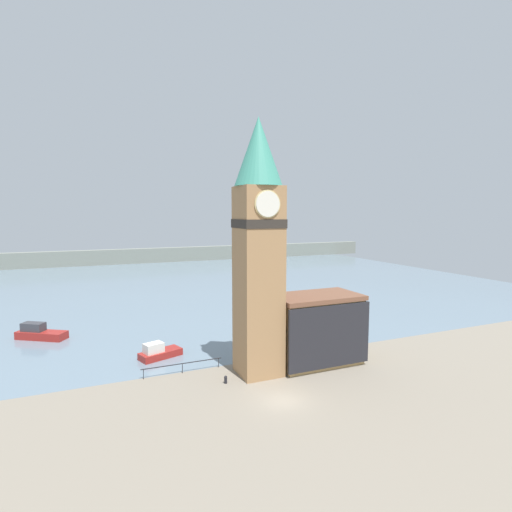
# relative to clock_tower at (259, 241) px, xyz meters

# --- Properties ---
(ground_plane) EXTENTS (160.00, 160.00, 0.00)m
(ground_plane) POSITION_rel_clock_tower_xyz_m (-0.46, -6.81, -14.23)
(ground_plane) COLOR gray
(water) EXTENTS (160.00, 120.00, 0.00)m
(water) POSITION_rel_clock_tower_xyz_m (-0.46, 63.40, -14.24)
(water) COLOR slate
(water) RESTS_ON ground_plane
(far_shoreline) EXTENTS (180.00, 3.00, 5.00)m
(far_shoreline) POSITION_rel_clock_tower_xyz_m (-0.46, 103.40, -11.73)
(far_shoreline) COLOR gray
(far_shoreline) RESTS_ON water
(pier_railing) EXTENTS (8.72, 0.08, 1.09)m
(pier_railing) POSITION_rel_clock_tower_xyz_m (-7.52, 3.15, -13.30)
(pier_railing) COLOR #232328
(pier_railing) RESTS_ON ground_plane
(clock_tower) EXTENTS (4.97, 4.97, 26.77)m
(clock_tower) POSITION_rel_clock_tower_xyz_m (0.00, 0.00, 0.00)
(clock_tower) COLOR #9E754C
(clock_tower) RESTS_ON ground_plane
(pier_building) EXTENTS (10.05, 5.97, 7.91)m
(pier_building) POSITION_rel_clock_tower_xyz_m (7.27, 0.15, -10.26)
(pier_building) COLOR tan
(pier_building) RESTS_ON ground_plane
(boat_near) EXTENTS (5.31, 3.56, 1.94)m
(boat_near) POSITION_rel_clock_tower_xyz_m (-9.12, 8.72, -13.54)
(boat_near) COLOR maroon
(boat_near) RESTS_ON water
(boat_far) EXTENTS (6.81, 5.43, 2.20)m
(boat_far) POSITION_rel_clock_tower_xyz_m (-22.84, 22.45, -13.43)
(boat_far) COLOR maroon
(boat_far) RESTS_ON water
(mooring_bollard_near) EXTENTS (0.31, 0.31, 0.80)m
(mooring_bollard_near) POSITION_rel_clock_tower_xyz_m (-4.09, -1.13, -13.80)
(mooring_bollard_near) COLOR black
(mooring_bollard_near) RESTS_ON ground_plane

